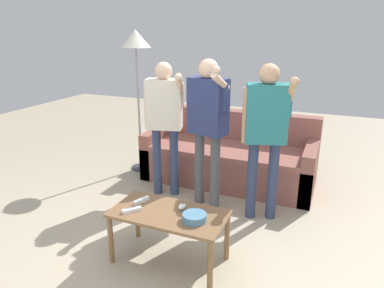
{
  "coord_description": "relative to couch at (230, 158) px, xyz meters",
  "views": [
    {
      "loc": [
        1.1,
        -2.44,
        1.86
      ],
      "look_at": [
        -0.07,
        0.34,
        0.87
      ],
      "focal_mm": 32.87,
      "sensor_mm": 36.0,
      "label": 1
    }
  ],
  "objects": [
    {
      "name": "player_right",
      "position": [
        0.58,
        -0.81,
        0.69
      ],
      "size": [
        0.51,
        0.33,
        1.57
      ],
      "color": "#2D3856",
      "rests_on": "ground"
    },
    {
      "name": "player_center",
      "position": [
        -0.02,
        -0.79,
        0.7
      ],
      "size": [
        0.46,
        0.42,
        1.59
      ],
      "color": "#47474C",
      "rests_on": "ground"
    },
    {
      "name": "coffee_table",
      "position": [
        0.04,
        -1.82,
        0.09
      ],
      "size": [
        0.94,
        0.48,
        0.45
      ],
      "color": "brown",
      "rests_on": "ground"
    },
    {
      "name": "game_remote_nunchuk",
      "position": [
        0.12,
        -1.73,
        0.18
      ],
      "size": [
        0.06,
        0.09,
        0.05
      ],
      "color": "white",
      "rests_on": "coffee_table"
    },
    {
      "name": "ground_plane",
      "position": [
        0.09,
        -1.63,
        -0.29
      ],
      "size": [
        12.0,
        12.0,
        0.0
      ],
      "primitive_type": "plane",
      "color": "tan"
    },
    {
      "name": "player_left",
      "position": [
        -0.56,
        -0.7,
        0.67
      ],
      "size": [
        0.49,
        0.33,
        1.53
      ],
      "color": "#2D3856",
      "rests_on": "ground"
    },
    {
      "name": "game_remote_wand_near",
      "position": [
        -0.24,
        -1.93,
        0.17
      ],
      "size": [
        0.13,
        0.14,
        0.03
      ],
      "color": "white",
      "rests_on": "coffee_table"
    },
    {
      "name": "floor_lamp",
      "position": [
        -1.25,
        -0.12,
        1.34
      ],
      "size": [
        0.38,
        0.38,
        1.86
      ],
      "color": "#2D2D33",
      "rests_on": "ground"
    },
    {
      "name": "snack_bowl",
      "position": [
        0.28,
        -1.86,
        0.19
      ],
      "size": [
        0.19,
        0.19,
        0.06
      ],
      "primitive_type": "cylinder",
      "color": "teal",
      "rests_on": "coffee_table"
    },
    {
      "name": "game_remote_wand_far",
      "position": [
        -0.25,
        -1.75,
        0.17
      ],
      "size": [
        0.08,
        0.15,
        0.03
      ],
      "color": "white",
      "rests_on": "coffee_table"
    },
    {
      "name": "couch",
      "position": [
        0.0,
        0.0,
        0.0
      ],
      "size": [
        2.1,
        0.89,
        0.84
      ],
      "color": "brown",
      "rests_on": "ground"
    }
  ]
}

